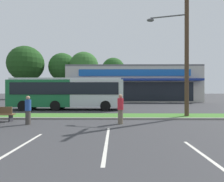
{
  "coord_description": "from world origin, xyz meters",
  "views": [
    {
      "loc": [
        -0.11,
        0.73,
        1.96
      ],
      "look_at": [
        -0.34,
        18.1,
        1.93
      ],
      "focal_mm": 28.39,
      "sensor_mm": 36.0,
      "label": 1
    }
  ],
  "objects_px": {
    "bus_stop_bench": "(1,114)",
    "car_0": "(88,99)",
    "utility_pole": "(185,41)",
    "city_bus": "(67,93)",
    "pedestrian_near_bench": "(28,110)",
    "pedestrian_mid": "(120,109)"
  },
  "relations": [
    {
      "from": "bus_stop_bench",
      "to": "car_0",
      "type": "height_order",
      "value": "car_0"
    },
    {
      "from": "utility_pole",
      "to": "car_0",
      "type": "bearing_deg",
      "value": 128.45
    },
    {
      "from": "utility_pole",
      "to": "city_bus",
      "type": "height_order",
      "value": "utility_pole"
    },
    {
      "from": "bus_stop_bench",
      "to": "car_0",
      "type": "xyz_separation_m",
      "value": [
        3.58,
        12.98,
        0.28
      ]
    },
    {
      "from": "car_0",
      "to": "pedestrian_near_bench",
      "type": "height_order",
      "value": "pedestrian_near_bench"
    },
    {
      "from": "city_bus",
      "to": "utility_pole",
      "type": "bearing_deg",
      "value": -27.87
    },
    {
      "from": "utility_pole",
      "to": "pedestrian_mid",
      "type": "relative_size",
      "value": 5.98
    },
    {
      "from": "bus_stop_bench",
      "to": "utility_pole",
      "type": "bearing_deg",
      "value": -171.27
    },
    {
      "from": "city_bus",
      "to": "pedestrian_mid",
      "type": "bearing_deg",
      "value": -56.31
    },
    {
      "from": "pedestrian_mid",
      "to": "pedestrian_near_bench",
      "type": "bearing_deg",
      "value": 123.66
    },
    {
      "from": "bus_stop_bench",
      "to": "pedestrian_mid",
      "type": "height_order",
      "value": "pedestrian_mid"
    },
    {
      "from": "bus_stop_bench",
      "to": "car_0",
      "type": "distance_m",
      "value": 13.47
    },
    {
      "from": "pedestrian_near_bench",
      "to": "pedestrian_mid",
      "type": "bearing_deg",
      "value": -76.49
    },
    {
      "from": "car_0",
      "to": "pedestrian_mid",
      "type": "relative_size",
      "value": 2.52
    },
    {
      "from": "utility_pole",
      "to": "pedestrian_near_bench",
      "type": "bearing_deg",
      "value": -164.44
    },
    {
      "from": "pedestrian_mid",
      "to": "car_0",
      "type": "bearing_deg",
      "value": 47.29
    },
    {
      "from": "bus_stop_bench",
      "to": "pedestrian_mid",
      "type": "xyz_separation_m",
      "value": [
        7.58,
        -0.68,
        0.38
      ]
    },
    {
      "from": "city_bus",
      "to": "bus_stop_bench",
      "type": "xyz_separation_m",
      "value": [
        -2.33,
        -7.24,
        -1.26
      ]
    },
    {
      "from": "utility_pole",
      "to": "city_bus",
      "type": "distance_m",
      "value": 12.0
    },
    {
      "from": "car_0",
      "to": "pedestrian_near_bench",
      "type": "xyz_separation_m",
      "value": [
        -1.37,
        -13.91,
        0.05
      ]
    },
    {
      "from": "utility_pole",
      "to": "pedestrian_near_bench",
      "type": "distance_m",
      "value": 11.57
    },
    {
      "from": "utility_pole",
      "to": "car_0",
      "type": "xyz_separation_m",
      "value": [
        -8.8,
        11.08,
        -4.79
      ]
    }
  ]
}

